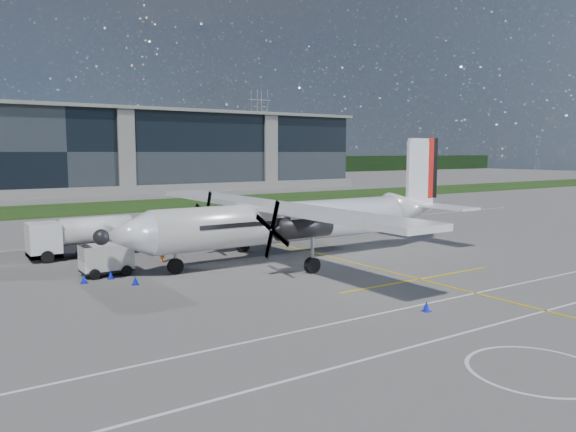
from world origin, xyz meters
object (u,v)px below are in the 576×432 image
safety_cone_fwd (84,279)px  safety_cone_nose_port (135,280)px  baggage_tug (106,260)px  ground_crew_person (163,249)px  safety_cone_stbdwing (192,233)px  pylon_east (259,131)px  safety_cone_portwing (426,306)px  safety_cone_nose_stbd (111,275)px  fuel_tanker_truck (73,238)px  turboprop_aircraft (299,198)px

safety_cone_fwd → safety_cone_nose_port: 3.07m
baggage_tug → ground_crew_person: (4.32, 1.89, -0.06)m
safety_cone_fwd → safety_cone_stbdwing: same height
safety_cone_stbdwing → safety_cone_nose_port: 18.53m
pylon_east → safety_cone_fwd: pylon_east is taller
safety_cone_portwing → safety_cone_nose_stbd: bearing=124.6°
fuel_tanker_truck → safety_cone_portwing: fuel_tanker_truck is taller
safety_cone_portwing → pylon_east: bearing=61.7°
fuel_tanker_truck → ground_crew_person: size_ratio=4.22×
turboprop_aircraft → safety_cone_fwd: bearing=177.5°
turboprop_aircraft → safety_cone_nose_port: (-12.22, -1.39, -4.06)m
safety_cone_fwd → safety_cone_nose_port: size_ratio=1.00×
pylon_east → safety_cone_nose_stbd: pylon_east is taller
pylon_east → turboprop_aircraft: 169.48m
safety_cone_nose_port → safety_cone_nose_stbd: bearing=107.8°
pylon_east → safety_cone_stbdwing: size_ratio=60.00×
turboprop_aircraft → safety_cone_portwing: 15.00m
ground_crew_person → safety_cone_stbdwing: 12.05m
safety_cone_stbdwing → turboprop_aircraft: bearing=-82.3°
pylon_east → ground_crew_person: (-92.70, -142.74, -14.11)m
fuel_tanker_truck → ground_crew_person: bearing=-48.1°
turboprop_aircraft → safety_cone_nose_port: size_ratio=57.45×
fuel_tanker_truck → safety_cone_nose_stbd: (0.19, -8.23, -1.16)m
turboprop_aircraft → safety_cone_fwd: 15.11m
pylon_east → turboprop_aircraft: (-84.19, -146.70, -10.69)m
turboprop_aircraft → safety_cone_fwd: turboprop_aircraft is taller
pylon_east → safety_cone_nose_port: size_ratio=60.00×
turboprop_aircraft → safety_cone_portwing: (-2.54, -14.22, -4.06)m
turboprop_aircraft → safety_cone_stbdwing: size_ratio=57.45×
pylon_east → safety_cone_fwd: bearing=-124.1°
pylon_east → fuel_tanker_truck: pylon_east is taller
safety_cone_nose_stbd → ground_crew_person: bearing=34.8°
fuel_tanker_truck → ground_crew_person: fuel_tanker_truck is taller
safety_cone_fwd → safety_cone_nose_stbd: same height
safety_cone_nose_stbd → safety_cone_portwing: same height
baggage_tug → safety_cone_nose_stbd: baggage_tug is taller
turboprop_aircraft → safety_cone_nose_stbd: (-12.94, 0.87, -4.06)m
safety_cone_nose_port → safety_cone_fwd: bearing=139.1°
fuel_tanker_truck → safety_cone_nose_port: bearing=-85.0°
turboprop_aircraft → safety_cone_fwd: size_ratio=57.45×
turboprop_aircraft → safety_cone_nose_stbd: bearing=176.1°
fuel_tanker_truck → ground_crew_person: (4.62, -5.16, -0.52)m
ground_crew_person → safety_cone_nose_stbd: 5.43m
fuel_tanker_truck → safety_cone_nose_stbd: fuel_tanker_truck is taller
baggage_tug → safety_cone_portwing: baggage_tug is taller
pylon_east → safety_cone_stbdwing: pylon_east is taller
turboprop_aircraft → baggage_tug: size_ratio=9.07×
fuel_tanker_truck → safety_cone_portwing: 25.64m
fuel_tanker_truck → safety_cone_fwd: bearing=-99.4°
safety_cone_nose_port → safety_cone_portwing: 16.07m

